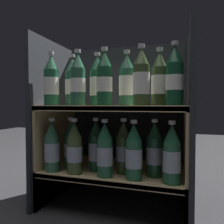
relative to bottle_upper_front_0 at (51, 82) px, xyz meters
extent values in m
cube|color=#23262B|center=(0.26, 0.34, -0.18)|extent=(0.70, 0.02, 0.81)
cube|color=#23262B|center=(-0.08, 0.14, -0.18)|extent=(0.02, 0.42, 0.81)
cube|color=#23262B|center=(0.60, 0.14, -0.18)|extent=(0.02, 0.42, 0.81)
cube|color=#DBBC84|center=(0.26, 0.14, -0.42)|extent=(0.66, 0.38, 0.02)
cube|color=#DBBC84|center=(0.26, -0.04, -0.42)|extent=(0.66, 0.02, 0.03)
cube|color=#DBBC84|center=(-0.06, 0.14, -0.51)|extent=(0.01, 0.38, 0.16)
cube|color=#DBBC84|center=(0.58, 0.14, -0.51)|extent=(0.01, 0.38, 0.16)
cube|color=#DBBC84|center=(0.26, 0.14, -0.12)|extent=(0.66, 0.38, 0.02)
cube|color=#DBBC84|center=(0.26, -0.04, -0.12)|extent=(0.66, 0.02, 0.03)
cube|color=#DBBC84|center=(-0.06, 0.14, -0.36)|extent=(0.01, 0.38, 0.46)
cube|color=#DBBC84|center=(0.58, 0.14, -0.36)|extent=(0.01, 0.38, 0.46)
cylinder|color=#1E5638|center=(0.00, 0.00, -0.03)|extent=(0.07, 0.07, 0.16)
cylinder|color=silver|center=(0.00, 0.00, -0.02)|extent=(0.07, 0.07, 0.08)
cone|color=#1E5638|center=(0.00, 0.00, 0.09)|extent=(0.06, 0.06, 0.07)
cylinder|color=#B7B7BC|center=(0.00, 0.00, 0.13)|extent=(0.03, 0.03, 0.01)
cylinder|color=#285B42|center=(0.13, 0.00, -0.03)|extent=(0.07, 0.07, 0.16)
cylinder|color=silver|center=(0.13, 0.00, -0.02)|extent=(0.07, 0.07, 0.06)
cone|color=#285B42|center=(0.13, 0.00, 0.09)|extent=(0.06, 0.06, 0.07)
cylinder|color=#B7B7BC|center=(0.13, 0.00, 0.13)|extent=(0.03, 0.03, 0.01)
cylinder|color=#194C2D|center=(0.25, 0.00, -0.03)|extent=(0.07, 0.07, 0.16)
cylinder|color=silver|center=(0.25, 0.00, -0.02)|extent=(0.07, 0.07, 0.06)
cone|color=#194C2D|center=(0.25, 0.00, 0.09)|extent=(0.06, 0.06, 0.07)
cylinder|color=#B7B7BC|center=(0.25, 0.00, 0.13)|extent=(0.03, 0.03, 0.01)
cylinder|color=#384C28|center=(0.41, 0.00, -0.03)|extent=(0.07, 0.07, 0.16)
cylinder|color=silver|center=(0.41, 0.00, -0.02)|extent=(0.07, 0.07, 0.09)
cone|color=#384C28|center=(0.41, 0.00, 0.09)|extent=(0.06, 0.06, 0.07)
cylinder|color=#B7B7BC|center=(0.41, 0.00, 0.13)|extent=(0.03, 0.03, 0.01)
cylinder|color=#144228|center=(0.54, 0.00, -0.03)|extent=(0.07, 0.07, 0.16)
cylinder|color=silver|center=(0.54, 0.00, -0.02)|extent=(0.07, 0.07, 0.06)
cone|color=#144228|center=(0.54, 0.00, 0.09)|extent=(0.06, 0.06, 0.07)
cylinder|color=#B7B7BC|center=(0.54, 0.00, 0.13)|extent=(0.03, 0.03, 0.01)
cylinder|color=#285B42|center=(0.07, 0.08, -0.03)|extent=(0.07, 0.07, 0.16)
cylinder|color=silver|center=(0.07, 0.08, -0.02)|extent=(0.07, 0.07, 0.07)
cone|color=#285B42|center=(0.07, 0.08, 0.09)|extent=(0.06, 0.06, 0.07)
cylinder|color=#B7B7BC|center=(0.07, 0.08, 0.13)|extent=(0.03, 0.03, 0.01)
cylinder|color=#1E5638|center=(0.19, 0.08, -0.03)|extent=(0.07, 0.07, 0.16)
cylinder|color=silver|center=(0.19, 0.08, -0.02)|extent=(0.07, 0.07, 0.08)
cone|color=#1E5638|center=(0.19, 0.08, 0.09)|extent=(0.06, 0.06, 0.07)
cylinder|color=#B7B7BC|center=(0.19, 0.08, 0.13)|extent=(0.03, 0.03, 0.01)
cylinder|color=#285B42|center=(0.33, 0.08, -0.03)|extent=(0.07, 0.07, 0.16)
cylinder|color=silver|center=(0.33, 0.08, -0.02)|extent=(0.07, 0.07, 0.09)
cone|color=#285B42|center=(0.33, 0.08, 0.09)|extent=(0.06, 0.06, 0.07)
cylinder|color=#B7B7BC|center=(0.33, 0.08, 0.13)|extent=(0.03, 0.03, 0.01)
cylinder|color=#384C28|center=(0.47, 0.08, -0.03)|extent=(0.07, 0.07, 0.16)
cylinder|color=silver|center=(0.47, 0.08, -0.02)|extent=(0.07, 0.07, 0.08)
cone|color=#384C28|center=(0.47, 0.08, 0.09)|extent=(0.06, 0.06, 0.07)
cylinder|color=#B7B7BC|center=(0.47, 0.08, 0.13)|extent=(0.03, 0.03, 0.01)
cylinder|color=#285B42|center=(0.00, 0.00, -0.33)|extent=(0.07, 0.07, 0.16)
cylinder|color=#9EA8BC|center=(0.00, 0.00, -0.32)|extent=(0.07, 0.07, 0.08)
cone|color=#285B42|center=(0.00, 0.00, -0.21)|extent=(0.06, 0.06, 0.07)
cylinder|color=#B7B7BC|center=(0.00, 0.00, -0.17)|extent=(0.03, 0.03, 0.01)
cylinder|color=#384C28|center=(0.12, 0.00, -0.33)|extent=(0.07, 0.07, 0.16)
cylinder|color=#9EA8BC|center=(0.12, 0.00, -0.32)|extent=(0.07, 0.07, 0.07)
cone|color=#384C28|center=(0.12, 0.00, -0.21)|extent=(0.06, 0.06, 0.07)
cylinder|color=#B7B7BC|center=(0.12, 0.00, -0.17)|extent=(0.03, 0.03, 0.01)
cylinder|color=#1E5638|center=(0.26, 0.00, -0.33)|extent=(0.07, 0.07, 0.16)
cylinder|color=#9EA8BC|center=(0.26, 0.00, -0.32)|extent=(0.07, 0.07, 0.08)
cone|color=#1E5638|center=(0.26, 0.00, -0.21)|extent=(0.06, 0.06, 0.07)
cylinder|color=#B7B7BC|center=(0.26, 0.00, -0.17)|extent=(0.03, 0.03, 0.01)
cylinder|color=#1E5638|center=(0.38, 0.00, -0.33)|extent=(0.07, 0.07, 0.16)
cylinder|color=#9EA8BC|center=(0.38, 0.00, -0.32)|extent=(0.07, 0.07, 0.08)
cone|color=#1E5638|center=(0.38, 0.00, -0.21)|extent=(0.06, 0.06, 0.07)
cylinder|color=#B7B7BC|center=(0.38, 0.00, -0.17)|extent=(0.03, 0.03, 0.01)
cylinder|color=#1E5638|center=(0.53, 0.00, -0.33)|extent=(0.07, 0.07, 0.16)
cylinder|color=#9EA8BC|center=(0.53, 0.00, -0.32)|extent=(0.07, 0.07, 0.08)
cone|color=#1E5638|center=(0.53, 0.00, -0.21)|extent=(0.06, 0.06, 0.07)
cylinder|color=#B7B7BC|center=(0.53, 0.00, -0.17)|extent=(0.03, 0.03, 0.01)
cylinder|color=#1E5638|center=(0.06, 0.08, -0.33)|extent=(0.07, 0.07, 0.16)
cylinder|color=#9EA8BC|center=(0.06, 0.08, -0.32)|extent=(0.07, 0.07, 0.06)
cone|color=#1E5638|center=(0.06, 0.08, -0.21)|extent=(0.06, 0.06, 0.07)
cylinder|color=#B7B7BC|center=(0.06, 0.08, -0.17)|extent=(0.03, 0.03, 0.01)
cylinder|color=#144228|center=(0.19, 0.08, -0.33)|extent=(0.07, 0.07, 0.16)
cylinder|color=#9EA8BC|center=(0.19, 0.08, -0.32)|extent=(0.07, 0.07, 0.08)
cone|color=#144228|center=(0.19, 0.08, -0.21)|extent=(0.06, 0.06, 0.07)
cylinder|color=#B7B7BC|center=(0.19, 0.08, -0.17)|extent=(0.03, 0.03, 0.01)
cylinder|color=#384C28|center=(0.32, 0.08, -0.33)|extent=(0.07, 0.07, 0.16)
cylinder|color=#9EA8BC|center=(0.32, 0.08, -0.32)|extent=(0.07, 0.07, 0.07)
cone|color=#384C28|center=(0.32, 0.08, -0.21)|extent=(0.06, 0.06, 0.07)
cylinder|color=#B7B7BC|center=(0.32, 0.08, -0.17)|extent=(0.03, 0.03, 0.01)
cylinder|color=#194C2D|center=(0.45, 0.08, -0.33)|extent=(0.07, 0.07, 0.16)
cylinder|color=#9EA8BC|center=(0.45, 0.08, -0.32)|extent=(0.07, 0.07, 0.07)
cone|color=#194C2D|center=(0.45, 0.08, -0.21)|extent=(0.06, 0.06, 0.07)
cylinder|color=#B7B7BC|center=(0.45, 0.08, -0.17)|extent=(0.03, 0.03, 0.01)
camera|label=1|loc=(0.56, -0.86, -0.10)|focal=35.00mm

